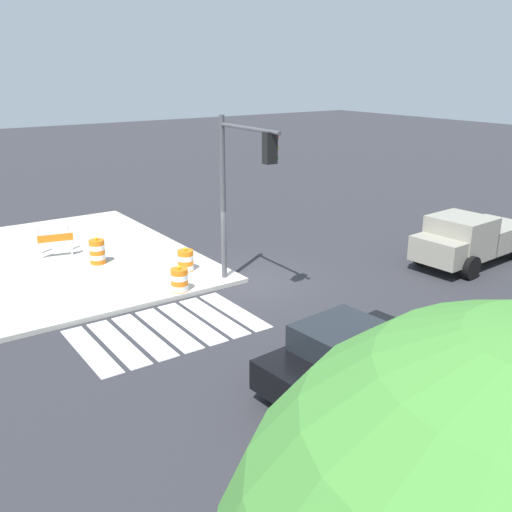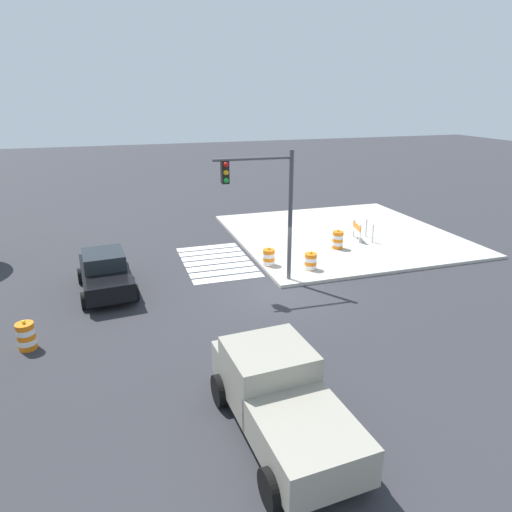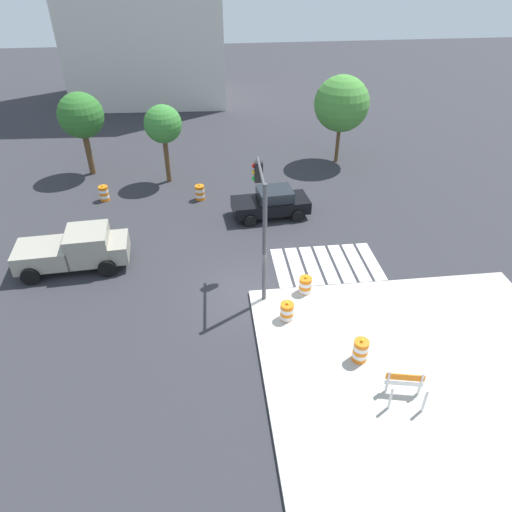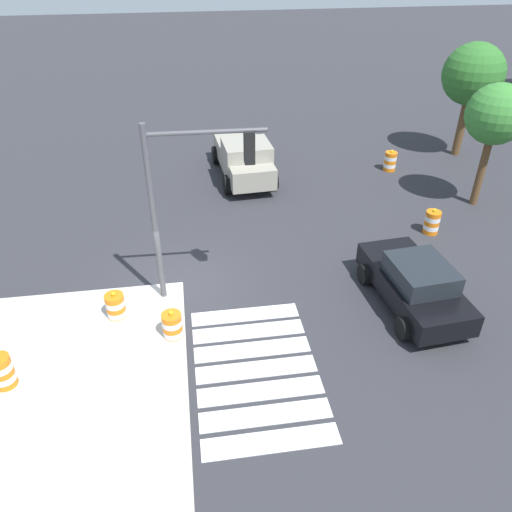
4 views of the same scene
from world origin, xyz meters
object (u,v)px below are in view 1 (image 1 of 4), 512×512
Objects in this scene: pickup_truck at (468,239)px; traffic_barrel_near_corner at (180,282)px; traffic_light_pole at (241,174)px; traffic_barrel_crosswalk_end at (186,262)px; traffic_barrel_on_sidewalk at (97,252)px; construction_barricade at (56,241)px; sports_car at (346,355)px.

traffic_barrel_near_corner is (10.34, -3.40, -0.52)m from pickup_truck.
pickup_truck is at bearing 163.44° from traffic_light_pole.
traffic_barrel_crosswalk_end is at bearing -124.11° from traffic_barrel_near_corner.
traffic_barrel_on_sidewalk is 0.74× the size of construction_barricade.
sports_car is 13.53m from construction_barricade.
traffic_barrel_crosswalk_end is 5.48m from construction_barricade.
traffic_barrel_near_corner is 1.97m from traffic_barrel_crosswalk_end.
construction_barricade reaches higher than traffic_barrel_crosswalk_end.
pickup_truck is (-9.89, -3.87, 0.16)m from sports_car.
traffic_barrel_near_corner is (0.45, -7.27, -0.36)m from sports_car.
pickup_truck is 5.16× the size of traffic_barrel_near_corner.
traffic_barrel_crosswalk_end is at bearing -28.58° from pickup_truck.
construction_barricade is 0.25× the size of traffic_light_pole.
traffic_light_pole is (-1.40, -6.39, 3.10)m from sports_car.
traffic_light_pole is (-1.85, 0.88, 3.46)m from traffic_barrel_near_corner.
traffic_barrel_on_sidewalk is (11.54, -7.59, -0.37)m from pickup_truck.
sports_car is at bearing 101.19° from construction_barricade.
traffic_light_pole is at bearing 154.74° from traffic_barrel_near_corner.
traffic_barrel_near_corner is 1.00× the size of traffic_barrel_on_sidewalk.
pickup_truck is at bearing 161.81° from traffic_barrel_near_corner.
sports_car reaches higher than construction_barricade.
traffic_barrel_crosswalk_end is at bearing 132.02° from traffic_barrel_on_sidewalk.
sports_car is 7.29m from traffic_barrel_near_corner.
pickup_truck is 10.90m from traffic_barrel_near_corner.
traffic_barrel_crosswalk_end is 0.19× the size of traffic_light_pole.
sports_car reaches higher than traffic_barrel_on_sidewalk.
pickup_truck reaches higher than construction_barricade.
sports_car is 4.35× the size of traffic_barrel_near_corner.
sports_car is at bearing 77.64° from traffic_light_pole.
construction_barricade is (12.52, -9.41, -0.25)m from pickup_truck.
sports_car is 3.23× the size of construction_barricade.
traffic_barrel_on_sidewalk reaches higher than traffic_barrel_near_corner.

